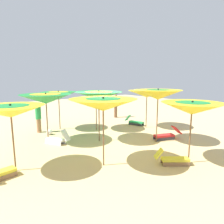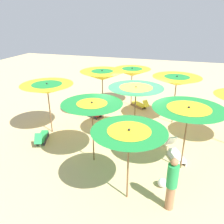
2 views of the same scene
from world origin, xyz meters
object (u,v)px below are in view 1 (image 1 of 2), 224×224
(beach_umbrella_1, at_px, (96,95))
(lounger_2, at_px, (135,122))
(lounger_3, at_px, (57,139))
(beachgoer_0, at_px, (116,105))
(lounger_0, at_px, (166,135))
(lounger_4, at_px, (173,159))
(beach_umbrella_4, at_px, (99,95))
(beach_umbrella_0, at_px, (147,94))
(beach_ball, at_px, (49,132))
(beach_umbrella_8, at_px, (11,111))
(beach_umbrella_6, at_px, (192,108))
(beach_umbrella_7, at_px, (103,105))
(beach_umbrella_5, at_px, (46,99))
(beach_umbrella_3, at_px, (158,95))
(beachgoer_1, at_px, (38,117))
(beach_umbrella_2, at_px, (59,95))

(beach_umbrella_1, relative_size, lounger_2, 1.83)
(lounger_3, distance_m, beachgoer_0, 6.77)
(lounger_0, relative_size, lounger_4, 1.26)
(beach_umbrella_1, relative_size, beachgoer_0, 1.31)
(beach_umbrella_4, bearing_deg, lounger_0, -34.53)
(beach_umbrella_0, distance_m, beach_umbrella_4, 3.72)
(lounger_0, bearing_deg, lounger_2, -84.52)
(beach_ball, bearing_deg, beach_umbrella_4, -60.45)
(beach_umbrella_8, xyz_separation_m, beachgoer_0, (8.16, 4.63, -1.03))
(beach_umbrella_4, xyz_separation_m, beach_umbrella_6, (1.02, -3.99, -0.22))
(lounger_4, bearing_deg, beach_ball, 145.04)
(beach_umbrella_8, bearing_deg, lounger_4, -34.32)
(beach_umbrella_7, distance_m, beachgoer_0, 8.46)
(beach_umbrella_6, bearing_deg, beachgoer_0, 67.43)
(beach_umbrella_5, distance_m, beach_umbrella_6, 6.14)
(beach_umbrella_8, bearing_deg, beach_umbrella_6, -33.31)
(beach_umbrella_0, relative_size, beach_umbrella_6, 1.04)
(beach_umbrella_8, height_order, lounger_2, beach_umbrella_8)
(beach_umbrella_6, distance_m, lounger_0, 3.23)
(beach_umbrella_3, distance_m, lounger_2, 3.98)
(beach_umbrella_3, xyz_separation_m, beach_ball, (-3.43, 4.32, -2.08))
(beach_umbrella_6, height_order, beachgoer_0, beach_umbrella_6)
(beach_umbrella_1, height_order, beach_umbrella_8, beach_umbrella_1)
(beach_umbrella_4, relative_size, lounger_3, 1.95)
(lounger_2, distance_m, beachgoer_1, 5.78)
(beach_umbrella_1, xyz_separation_m, beach_umbrella_5, (-3.05, -0.44, 0.02))
(lounger_4, bearing_deg, beach_umbrella_7, -179.46)
(beach_umbrella_8, xyz_separation_m, beachgoer_1, (2.19, 4.10, -1.11))
(beach_umbrella_2, relative_size, beach_umbrella_5, 0.97)
(beach_umbrella_0, bearing_deg, beach_umbrella_8, -171.74)
(beach_umbrella_2, xyz_separation_m, beachgoer_1, (-1.20, 0.06, -1.14))
(beach_umbrella_6, relative_size, lounger_4, 1.96)
(beach_umbrella_2, relative_size, beach_umbrella_3, 0.90)
(beach_umbrella_3, relative_size, beach_ball, 8.65)
(beach_umbrella_8, xyz_separation_m, lounger_4, (4.33, -2.96, -1.76))
(lounger_4, bearing_deg, lounger_3, 153.94)
(lounger_3, height_order, lounger_4, lounger_3)
(beach_umbrella_5, height_order, beach_umbrella_6, beach_umbrella_5)
(beach_umbrella_3, distance_m, beach_umbrella_4, 2.69)
(beach_umbrella_3, distance_m, beach_umbrella_8, 5.98)
(beach_umbrella_0, distance_m, lounger_2, 2.04)
(beach_umbrella_4, relative_size, beach_umbrella_8, 1.10)
(lounger_0, height_order, beach_ball, lounger_0)
(beach_umbrella_4, relative_size, beach_umbrella_7, 1.01)
(beachgoer_0, bearing_deg, beach_umbrella_4, 45.49)
(beach_umbrella_1, height_order, lounger_0, beach_umbrella_1)
(beach_umbrella_7, bearing_deg, beach_umbrella_1, 58.17)
(beach_umbrella_0, distance_m, beachgoer_1, 6.29)
(beach_umbrella_7, bearing_deg, beachgoer_1, 92.57)
(beachgoer_1, bearing_deg, beach_umbrella_3, -155.52)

